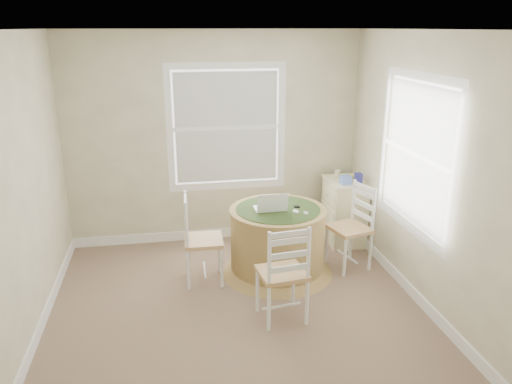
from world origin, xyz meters
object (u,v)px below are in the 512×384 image
object	(u,v)px
round_table	(278,238)
chair_left	(204,240)
laptop	(270,207)
corner_chest	(344,211)
chair_right	(349,228)
chair_near	(282,272)

from	to	relation	value
round_table	chair_left	xyz separation A→B (m)	(-0.82, -0.05, 0.06)
laptop	corner_chest	size ratio (longest dim) A/B	0.41
chair_right	laptop	xyz separation A→B (m)	(-0.91, 0.00, 0.31)
chair_near	chair_right	bearing A→B (deg)	-144.30
chair_near	laptop	world-z (taller)	laptop
chair_left	corner_chest	distance (m)	1.97
round_table	laptop	bearing A→B (deg)	-163.96
chair_left	chair_right	size ratio (longest dim) A/B	1.00
round_table	chair_right	world-z (taller)	chair_right
round_table	chair_near	world-z (taller)	chair_near
round_table	chair_right	bearing A→B (deg)	4.93
laptop	round_table	bearing A→B (deg)	-170.83
round_table	chair_left	distance (m)	0.82
chair_left	chair_near	xyz separation A→B (m)	(0.65, -0.87, 0.00)
laptop	chair_near	bearing A→B (deg)	84.25
laptop	chair_left	bearing A→B (deg)	1.78
round_table	corner_chest	size ratio (longest dim) A/B	1.51
chair_left	chair_right	world-z (taller)	same
chair_left	round_table	bearing A→B (deg)	-84.74
chair_left	laptop	bearing A→B (deg)	-85.54
chair_near	laptop	distance (m)	0.95
chair_near	chair_right	xyz separation A→B (m)	(0.99, 0.90, 0.00)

